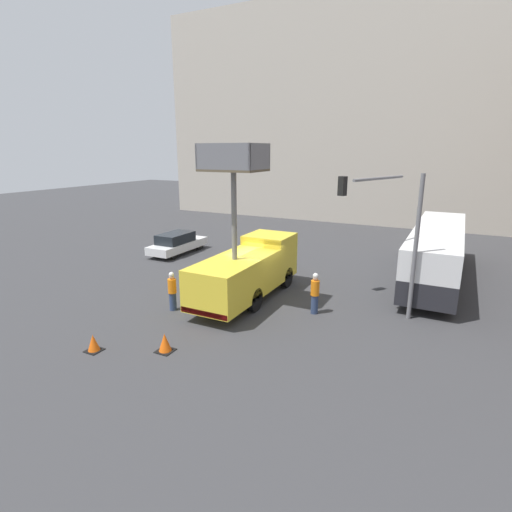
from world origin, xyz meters
The scene contains 10 objects.
ground_plane centered at (0.00, 0.00, 0.00)m, with size 120.00×120.00×0.00m, color #38383A.
building_backdrop_far centered at (0.00, 27.25, 10.59)m, with size 44.00×10.00×21.17m.
utility_truck centered at (-0.40, -0.39, 1.63)m, with size 2.57×7.38×7.35m.
city_bus centered at (7.52, 7.07, 1.75)m, with size 2.52×12.47×2.95m.
traffic_light_pole centered at (5.65, 1.14, 4.22)m, with size 3.88×3.62×6.19m.
road_worker_near_truck centered at (-2.75, -3.25, 0.90)m, with size 0.38×0.38×1.81m.
road_worker_directing centered at (3.12, -0.68, 0.94)m, with size 0.38×0.38×1.88m.
traffic_cone_near_truck centered at (-0.55, -6.49, 0.32)m, with size 0.60×0.60×0.69m.
traffic_cone_mid_road centered at (-2.87, -7.65, 0.30)m, with size 0.56×0.56×0.64m.
parked_car_curbside centered at (-9.03, 5.12, 0.75)m, with size 1.81×4.78×1.48m.
Camera 1 is at (8.37, -16.66, 7.08)m, focal length 28.00 mm.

